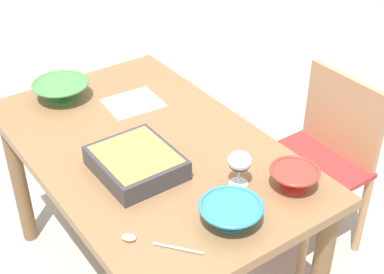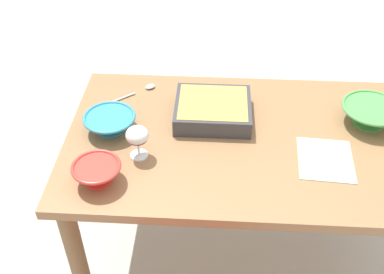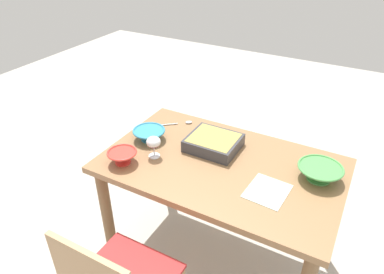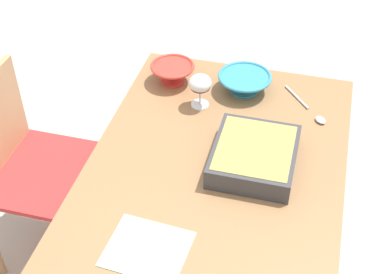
{
  "view_description": "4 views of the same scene",
  "coord_description": "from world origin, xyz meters",
  "px_view_note": "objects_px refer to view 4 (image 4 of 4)",
  "views": [
    {
      "loc": [
        1.45,
        -0.83,
        1.88
      ],
      "look_at": [
        0.15,
        0.08,
        0.81
      ],
      "focal_mm": 52.19,
      "sensor_mm": 36.0,
      "label": 1
    },
    {
      "loc": [
        0.1,
        1.32,
        1.84
      ],
      "look_at": [
        0.17,
        0.09,
        0.79
      ],
      "focal_mm": 43.25,
      "sensor_mm": 36.0,
      "label": 2
    },
    {
      "loc": [
        -0.62,
        1.46,
        1.87
      ],
      "look_at": [
        0.2,
        -0.03,
        0.82
      ],
      "focal_mm": 33.06,
      "sensor_mm": 36.0,
      "label": 3
    },
    {
      "loc": [
        -1.2,
        -0.25,
        1.95
      ],
      "look_at": [
        0.14,
        0.1,
        0.76
      ],
      "focal_mm": 52.81,
      "sensor_mm": 36.0,
      "label": 4
    }
  ],
  "objects_px": {
    "dining_table": "(210,205)",
    "casserole_dish": "(254,155)",
    "wine_glass": "(200,85)",
    "serving_spoon": "(312,112)",
    "mixing_bowl": "(173,72)",
    "chair": "(28,165)",
    "napkin": "(147,249)",
    "small_bowl": "(245,82)"
  },
  "relations": [
    {
      "from": "mixing_bowl",
      "to": "casserole_dish",
      "type": "bearing_deg",
      "value": -134.9
    },
    {
      "from": "mixing_bowl",
      "to": "chair",
      "type": "bearing_deg",
      "value": 122.15
    },
    {
      "from": "chair",
      "to": "small_bowl",
      "type": "bearing_deg",
      "value": -67.18
    },
    {
      "from": "chair",
      "to": "wine_glass",
      "type": "relative_size",
      "value": 6.39
    },
    {
      "from": "wine_glass",
      "to": "small_bowl",
      "type": "distance_m",
      "value": 0.19
    },
    {
      "from": "serving_spoon",
      "to": "dining_table",
      "type": "bearing_deg",
      "value": 147.17
    },
    {
      "from": "chair",
      "to": "wine_glass",
      "type": "distance_m",
      "value": 0.75
    },
    {
      "from": "dining_table",
      "to": "wine_glass",
      "type": "bearing_deg",
      "value": 18.9
    },
    {
      "from": "wine_glass",
      "to": "mixing_bowl",
      "type": "relative_size",
      "value": 0.77
    },
    {
      "from": "dining_table",
      "to": "napkin",
      "type": "xyz_separation_m",
      "value": [
        -0.3,
        0.11,
        0.11
      ]
    },
    {
      "from": "casserole_dish",
      "to": "serving_spoon",
      "type": "relative_size",
      "value": 1.43
    },
    {
      "from": "dining_table",
      "to": "small_bowl",
      "type": "height_order",
      "value": "small_bowl"
    },
    {
      "from": "mixing_bowl",
      "to": "serving_spoon",
      "type": "distance_m",
      "value": 0.53
    },
    {
      "from": "wine_glass",
      "to": "casserole_dish",
      "type": "bearing_deg",
      "value": -136.93
    },
    {
      "from": "small_bowl",
      "to": "casserole_dish",
      "type": "bearing_deg",
      "value": -164.98
    },
    {
      "from": "mixing_bowl",
      "to": "napkin",
      "type": "height_order",
      "value": "mixing_bowl"
    },
    {
      "from": "dining_table",
      "to": "chair",
      "type": "bearing_deg",
      "value": 77.56
    },
    {
      "from": "dining_table",
      "to": "mixing_bowl",
      "type": "distance_m",
      "value": 0.56
    },
    {
      "from": "small_bowl",
      "to": "chair",
      "type": "bearing_deg",
      "value": 112.82
    },
    {
      "from": "chair",
      "to": "napkin",
      "type": "bearing_deg",
      "value": -125.57
    },
    {
      "from": "dining_table",
      "to": "serving_spoon",
      "type": "relative_size",
      "value": 6.38
    },
    {
      "from": "dining_table",
      "to": "napkin",
      "type": "height_order",
      "value": "napkin"
    },
    {
      "from": "wine_glass",
      "to": "serving_spoon",
      "type": "bearing_deg",
      "value": -82.1
    },
    {
      "from": "chair",
      "to": "serving_spoon",
      "type": "distance_m",
      "value": 1.09
    },
    {
      "from": "chair",
      "to": "wine_glass",
      "type": "xyz_separation_m",
      "value": [
        0.19,
        -0.63,
        0.36
      ]
    },
    {
      "from": "mixing_bowl",
      "to": "napkin",
      "type": "relative_size",
      "value": 0.75
    },
    {
      "from": "small_bowl",
      "to": "napkin",
      "type": "distance_m",
      "value": 0.79
    },
    {
      "from": "dining_table",
      "to": "wine_glass",
      "type": "relative_size",
      "value": 10.21
    },
    {
      "from": "serving_spoon",
      "to": "casserole_dish",
      "type": "bearing_deg",
      "value": 153.63
    },
    {
      "from": "wine_glass",
      "to": "mixing_bowl",
      "type": "bearing_deg",
      "value": 49.08
    },
    {
      "from": "serving_spoon",
      "to": "chair",
      "type": "bearing_deg",
      "value": 103.7
    },
    {
      "from": "wine_glass",
      "to": "small_bowl",
      "type": "relative_size",
      "value": 0.65
    },
    {
      "from": "mixing_bowl",
      "to": "serving_spoon",
      "type": "relative_size",
      "value": 0.81
    },
    {
      "from": "dining_table",
      "to": "casserole_dish",
      "type": "height_order",
      "value": "casserole_dish"
    },
    {
      "from": "dining_table",
      "to": "casserole_dish",
      "type": "xyz_separation_m",
      "value": [
        0.11,
        -0.11,
        0.15
      ]
    },
    {
      "from": "casserole_dish",
      "to": "napkin",
      "type": "distance_m",
      "value": 0.46
    },
    {
      "from": "wine_glass",
      "to": "casserole_dish",
      "type": "distance_m",
      "value": 0.35
    },
    {
      "from": "dining_table",
      "to": "mixing_bowl",
      "type": "height_order",
      "value": "mixing_bowl"
    },
    {
      "from": "mixing_bowl",
      "to": "napkin",
      "type": "bearing_deg",
      "value": -168.89
    },
    {
      "from": "casserole_dish",
      "to": "small_bowl",
      "type": "distance_m",
      "value": 0.4
    },
    {
      "from": "napkin",
      "to": "mixing_bowl",
      "type": "bearing_deg",
      "value": 11.11
    },
    {
      "from": "wine_glass",
      "to": "mixing_bowl",
      "type": "height_order",
      "value": "wine_glass"
    }
  ]
}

